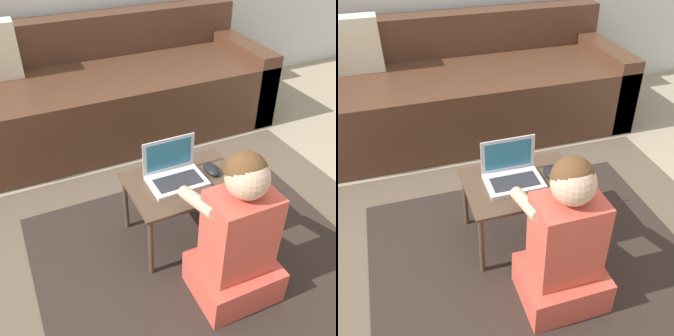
# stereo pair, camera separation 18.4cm
# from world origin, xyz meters

# --- Properties ---
(ground_plane) EXTENTS (16.00, 16.00, 0.00)m
(ground_plane) POSITION_xyz_m (0.00, 0.00, 0.00)
(ground_plane) COLOR gray
(area_rug) EXTENTS (2.12, 1.83, 0.01)m
(area_rug) POSITION_xyz_m (0.12, -0.20, 0.00)
(area_rug) COLOR brown
(area_rug) RESTS_ON ground_plane
(couch) EXTENTS (2.22, 0.88, 0.82)m
(couch) POSITION_xyz_m (0.14, 1.23, 0.28)
(couch) COLOR #4C2D1E
(couch) RESTS_ON ground_plane
(laptop_desk) EXTENTS (0.54, 0.38, 0.36)m
(laptop_desk) POSITION_xyz_m (0.12, 0.00, 0.31)
(laptop_desk) COLOR #4C3828
(laptop_desk) RESTS_ON ground_plane
(laptop) EXTENTS (0.26, 0.18, 0.19)m
(laptop) POSITION_xyz_m (0.08, 0.02, 0.39)
(laptop) COLOR silver
(laptop) RESTS_ON laptop_desk
(computer_mouse) EXTENTS (0.07, 0.12, 0.03)m
(computer_mouse) POSITION_xyz_m (0.27, 0.01, 0.37)
(computer_mouse) COLOR black
(computer_mouse) RESTS_ON laptop_desk
(person_seated) EXTENTS (0.35, 0.41, 0.74)m
(person_seated) POSITION_xyz_m (0.17, -0.40, 0.31)
(person_seated) COLOR #CC4C3D
(person_seated) RESTS_ON ground_plane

